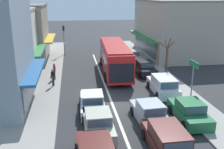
% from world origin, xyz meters
% --- Properties ---
extents(ground_plane, '(140.00, 140.00, 0.00)m').
position_xyz_m(ground_plane, '(0.00, 0.00, 0.00)').
color(ground_plane, '#2D2D30').
extents(lane_centre_line, '(0.20, 28.00, 0.01)m').
position_xyz_m(lane_centre_line, '(0.00, 4.00, 0.00)').
color(lane_centre_line, silver).
rests_on(lane_centre_line, ground).
extents(sidewalk_left, '(5.20, 44.00, 0.14)m').
position_xyz_m(sidewalk_left, '(-6.80, 6.00, 0.07)').
color(sidewalk_left, gray).
rests_on(sidewalk_left, ground).
extents(kerb_right, '(2.80, 44.00, 0.12)m').
position_xyz_m(kerb_right, '(6.20, 6.00, 0.06)').
color(kerb_right, gray).
rests_on(kerb_right, ground).
extents(shopfront_mid_block, '(7.61, 7.17, 6.97)m').
position_xyz_m(shopfront_mid_block, '(-10.18, 8.84, 3.48)').
color(shopfront_mid_block, silver).
rests_on(shopfront_mid_block, ground).
extents(shopfront_far_end, '(8.83, 8.48, 7.13)m').
position_xyz_m(shopfront_far_end, '(-10.18, 16.87, 3.56)').
color(shopfront_far_end, gray).
rests_on(shopfront_far_end, ground).
extents(building_right_far, '(9.64, 12.97, 7.65)m').
position_xyz_m(building_right_far, '(11.48, 16.48, 3.82)').
color(building_right_far, '#B2A38E').
rests_on(building_right_far, ground).
extents(city_bus, '(3.11, 10.96, 3.23)m').
position_xyz_m(city_bus, '(1.59, 8.50, 1.88)').
color(city_bus, red).
rests_on(city_bus, ground).
extents(wagon_queue_gap_filler, '(1.96, 4.51, 1.58)m').
position_xyz_m(wagon_queue_gap_filler, '(1.94, -7.02, 0.75)').
color(wagon_queue_gap_filler, '#561E19').
rests_on(wagon_queue_gap_filler, ground).
extents(sedan_adjacent_lane_lead, '(1.92, 4.21, 1.47)m').
position_xyz_m(sedan_adjacent_lane_lead, '(-1.57, -4.38, 0.66)').
color(sedan_adjacent_lane_lead, '#B7B29E').
rests_on(sedan_adjacent_lane_lead, ground).
extents(sedan_behind_bus_mid, '(2.05, 4.28, 1.47)m').
position_xyz_m(sedan_behind_bus_mid, '(2.03, -3.50, 0.66)').
color(sedan_behind_bus_mid, '#9EA3A8').
rests_on(sedan_behind_bus_mid, ground).
extents(sedan_adjacent_lane_trail, '(2.01, 4.26, 1.47)m').
position_xyz_m(sedan_adjacent_lane_trail, '(-1.67, -1.13, 0.66)').
color(sedan_adjacent_lane_trail, silver).
rests_on(sedan_adjacent_lane_trail, ground).
extents(parked_sedan_kerb_front, '(1.98, 4.24, 1.47)m').
position_xyz_m(parked_sedan_kerb_front, '(4.79, -3.63, 0.66)').
color(parked_sedan_kerb_front, '#1E6638').
rests_on(parked_sedan_kerb_front, ground).
extents(parked_wagon_kerb_second, '(2.00, 4.53, 1.58)m').
position_xyz_m(parked_wagon_kerb_second, '(4.74, 1.59, 0.75)').
color(parked_wagon_kerb_second, silver).
rests_on(parked_wagon_kerb_second, ground).
extents(parked_sedan_kerb_third, '(1.98, 4.24, 1.47)m').
position_xyz_m(parked_sedan_kerb_third, '(4.73, 7.58, 0.66)').
color(parked_sedan_kerb_third, black).
rests_on(parked_sedan_kerb_third, ground).
extents(parked_sedan_kerb_rear, '(2.01, 4.26, 1.47)m').
position_xyz_m(parked_sedan_kerb_rear, '(4.69, 13.25, 0.66)').
color(parked_sedan_kerb_rear, '#B7B29E').
rests_on(parked_sedan_kerb_rear, ground).
extents(traffic_light_downstreet, '(0.33, 0.24, 4.20)m').
position_xyz_m(traffic_light_downstreet, '(-4.06, 18.24, 2.85)').
color(traffic_light_downstreet, gray).
rests_on(traffic_light_downstreet, ground).
extents(directional_road_sign, '(0.10, 1.40, 3.60)m').
position_xyz_m(directional_road_sign, '(6.10, -1.05, 2.68)').
color(directional_road_sign, gray).
rests_on(directional_road_sign, ground).
extents(street_tree_right, '(1.61, 1.52, 4.43)m').
position_xyz_m(street_tree_right, '(6.22, 5.00, 2.03)').
color(street_tree_right, brown).
rests_on(street_tree_right, ground).
extents(pedestrian_with_handbag_near, '(0.37, 0.66, 1.63)m').
position_xyz_m(pedestrian_with_handbag_near, '(-4.86, 4.67, 1.07)').
color(pedestrian_with_handbag_near, '#232838').
rests_on(pedestrian_with_handbag_near, sidewalk_left).
extents(pedestrian_browsing_midblock, '(0.26, 0.65, 1.63)m').
position_xyz_m(pedestrian_browsing_midblock, '(-4.82, 6.72, 1.07)').
color(pedestrian_browsing_midblock, '#4C4742').
rests_on(pedestrian_browsing_midblock, sidewalk_left).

